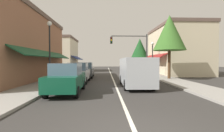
{
  "coord_description": "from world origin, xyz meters",
  "views": [
    {
      "loc": [
        -0.77,
        -3.93,
        1.87
      ],
      "look_at": [
        -0.07,
        14.41,
        1.37
      ],
      "focal_mm": 26.26,
      "sensor_mm": 36.0,
      "label": 1
    }
  ],
  "objects": [
    {
      "name": "tree_right_near",
      "position": [
        5.79,
        12.73,
        4.82
      ],
      "size": [
        3.3,
        3.3,
        6.65
      ],
      "color": "#4C331E",
      "rests_on": "ground"
    },
    {
      "name": "traffic_signal_mast_arm",
      "position": [
        3.04,
        18.08,
        3.81
      ],
      "size": [
        5.06,
        0.5,
        5.57
      ],
      "color": "#333333",
      "rests_on": "ground"
    },
    {
      "name": "van_in_lane",
      "position": [
        1.42,
        8.07,
        1.15
      ],
      "size": [
        2.04,
        5.2,
        2.12
      ],
      "rotation": [
        0.0,
        0.0,
        -0.01
      ],
      "color": "#B2B7BC",
      "rests_on": "ground"
    },
    {
      "name": "street_lamp_left_near",
      "position": [
        -5.09,
        8.89,
        3.33
      ],
      "size": [
        0.36,
        0.36,
        4.98
      ],
      "color": "black",
      "rests_on": "ground"
    },
    {
      "name": "ground_plane",
      "position": [
        0.0,
        18.0,
        0.0
      ],
      "size": [
        80.0,
        80.0,
        0.0
      ],
      "primitive_type": "plane",
      "color": "#33302D"
    },
    {
      "name": "lane_center_stripe",
      "position": [
        0.0,
        18.0,
        0.0
      ],
      "size": [
        0.14,
        52.0,
        0.01
      ],
      "primitive_type": "cube",
      "color": "silver",
      "rests_on": "ground"
    },
    {
      "name": "sidewalk_left",
      "position": [
        -5.5,
        18.0,
        0.06
      ],
      "size": [
        2.6,
        56.0,
        0.12
      ],
      "primitive_type": "cube",
      "color": "gray",
      "rests_on": "ground"
    },
    {
      "name": "storefront_right_block",
      "position": [
        9.71,
        20.0,
        3.5
      ],
      "size": [
        7.14,
        10.2,
        7.0
      ],
      "color": "beige",
      "rests_on": "ground"
    },
    {
      "name": "sidewalk_right",
      "position": [
        5.5,
        18.0,
        0.06
      ],
      "size": [
        2.6,
        56.0,
        0.12
      ],
      "primitive_type": "cube",
      "color": "gray",
      "rests_on": "ground"
    },
    {
      "name": "storefront_far_left",
      "position": [
        -9.74,
        28.0,
        3.21
      ],
      "size": [
        7.2,
        8.2,
        6.4
      ],
      "color": "beige",
      "rests_on": "ground"
    },
    {
      "name": "storefront_left_block",
      "position": [
        -9.07,
        12.0,
        3.31
      ],
      "size": [
        5.85,
        14.2,
        6.62
      ],
      "color": "#8E5B42",
      "rests_on": "ground"
    },
    {
      "name": "parked_car_nearest_left",
      "position": [
        -3.06,
        5.78,
        0.88
      ],
      "size": [
        1.82,
        4.12,
        1.77
      ],
      "rotation": [
        0.0,
        0.0,
        0.01
      ],
      "color": "#0F4C33",
      "rests_on": "ground"
    },
    {
      "name": "parked_car_third_left",
      "position": [
        -3.11,
        15.21,
        0.88
      ],
      "size": [
        1.86,
        4.14,
        1.77
      ],
      "rotation": [
        0.0,
        0.0,
        0.02
      ],
      "color": "#4C5156",
      "rests_on": "ground"
    },
    {
      "name": "parked_car_second_left",
      "position": [
        -3.19,
        10.71,
        0.88
      ],
      "size": [
        1.78,
        4.1,
        1.77
      ],
      "rotation": [
        0.0,
        0.0,
        -0.0
      ],
      "color": "#B7BABF",
      "rests_on": "ground"
    },
    {
      "name": "tree_right_far",
      "position": [
        5.72,
        27.05,
        4.21
      ],
      "size": [
        3.67,
        3.67,
        6.24
      ],
      "color": "#4C331E",
      "rests_on": "ground"
    },
    {
      "name": "street_lamp_right_mid",
      "position": [
        4.86,
        15.56,
        2.89
      ],
      "size": [
        0.36,
        0.36,
        4.21
      ],
      "color": "black",
      "rests_on": "ground"
    }
  ]
}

